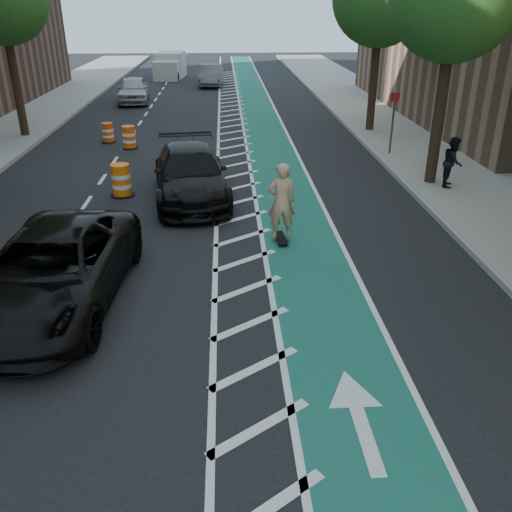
{
  "coord_description": "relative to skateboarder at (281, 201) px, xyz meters",
  "views": [
    {
      "loc": [
        1.1,
        -8.83,
        5.63
      ],
      "look_at": [
        1.65,
        0.74,
        1.1
      ],
      "focal_mm": 38.0,
      "sensor_mm": 36.0,
      "label": 1
    }
  ],
  "objects": [
    {
      "name": "skateboard",
      "position": [
        0.0,
        -0.0,
        -1.0
      ],
      "size": [
        0.32,
        0.89,
        0.12
      ],
      "rotation": [
        0.0,
        0.0,
        0.08
      ],
      "color": "black",
      "rests_on": "ground"
    },
    {
      "name": "box_truck",
      "position": [
        -5.64,
        33.16,
        -0.22
      ],
      "size": [
        2.34,
        4.67,
        1.89
      ],
      "rotation": [
        0.0,
        0.0,
        -0.07
      ],
      "color": "silver",
      "rests_on": "ground"
    },
    {
      "name": "car_silver",
      "position": [
        -6.85,
        21.51,
        -0.35
      ],
      "size": [
        2.18,
        4.55,
        1.5
      ],
      "primitive_type": "imported",
      "rotation": [
        0.0,
        0.0,
        0.09
      ],
      "color": "#A5A6AB",
      "rests_on": "ground"
    },
    {
      "name": "skateboarder",
      "position": [
        0.0,
        0.0,
        0.0
      ],
      "size": [
        0.75,
        0.53,
        1.96
      ],
      "primitive_type": "imported",
      "rotation": [
        0.0,
        0.0,
        3.22
      ],
      "color": "tan",
      "rests_on": "skateboard"
    },
    {
      "name": "buffer_strip",
      "position": [
        -0.97,
        6.09,
        -1.09
      ],
      "size": [
        1.4,
        90.0,
        0.01
      ],
      "primitive_type": "cube",
      "color": "silver",
      "rests_on": "ground"
    },
    {
      "name": "suv_near",
      "position": [
        -4.87,
        -2.89,
        -0.32
      ],
      "size": [
        2.96,
        5.76,
        1.55
      ],
      "primitive_type": "imported",
      "rotation": [
        0.0,
        0.0,
        -0.07
      ],
      "color": "black",
      "rests_on": "ground"
    },
    {
      "name": "ground",
      "position": [
        -2.47,
        -3.91,
        -1.1
      ],
      "size": [
        120.0,
        120.0,
        0.0
      ],
      "primitive_type": "plane",
      "color": "black",
      "rests_on": "ground"
    },
    {
      "name": "sidewalk_right",
      "position": [
        7.03,
        6.09,
        -1.02
      ],
      "size": [
        5.0,
        90.0,
        0.15
      ],
      "primitive_type": "cube",
      "color": "gray",
      "rests_on": "ground"
    },
    {
      "name": "barrel_a",
      "position": [
        -4.67,
        3.91,
        -0.62
      ],
      "size": [
        0.75,
        0.75,
        1.02
      ],
      "color": "orange",
      "rests_on": "ground"
    },
    {
      "name": "car_grey",
      "position": [
        -2.27,
        28.46,
        -0.37
      ],
      "size": [
        1.77,
        4.48,
        1.45
      ],
      "primitive_type": "imported",
      "rotation": [
        0.0,
        0.0,
        -0.05
      ],
      "color": "slate",
      "rests_on": "ground"
    },
    {
      "name": "bike_lane",
      "position": [
        0.53,
        6.09,
        -1.09
      ],
      "size": [
        2.0,
        90.0,
        0.01
      ],
      "primitive_type": "cube",
      "color": "#1A5E54",
      "rests_on": "ground"
    },
    {
      "name": "barrel_b",
      "position": [
        -5.38,
        10.09,
        -0.66
      ],
      "size": [
        0.68,
        0.68,
        0.93
      ],
      "color": "#FD5B0D",
      "rests_on": "ground"
    },
    {
      "name": "suv_far",
      "position": [
        -2.47,
        3.59,
        -0.32
      ],
      "size": [
        2.75,
        5.54,
        1.55
      ],
      "primitive_type": "imported",
      "rotation": [
        0.0,
        0.0,
        0.11
      ],
      "color": "black",
      "rests_on": "ground"
    },
    {
      "name": "barrel_c",
      "position": [
        -6.47,
        11.23,
        -0.7
      ],
      "size": [
        0.61,
        0.61,
        0.83
      ],
      "color": "#DB4D0B",
      "rests_on": "ground"
    },
    {
      "name": "sign_post",
      "position": [
        5.13,
        8.09,
        0.25
      ],
      "size": [
        0.35,
        0.08,
        2.47
      ],
      "color": "#4C4C4C",
      "rests_on": "ground"
    },
    {
      "name": "curb_right",
      "position": [
        4.58,
        6.09,
        -1.02
      ],
      "size": [
        0.12,
        90.0,
        0.16
      ],
      "primitive_type": "cube",
      "color": "gray",
      "rests_on": "ground"
    },
    {
      "name": "pedestrian",
      "position": [
        5.9,
        3.85,
        -0.15
      ],
      "size": [
        0.87,
        0.96,
        1.6
      ],
      "primitive_type": "imported",
      "rotation": [
        0.0,
        0.0,
        1.15
      ],
      "color": "black",
      "rests_on": "sidewalk_right"
    }
  ]
}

